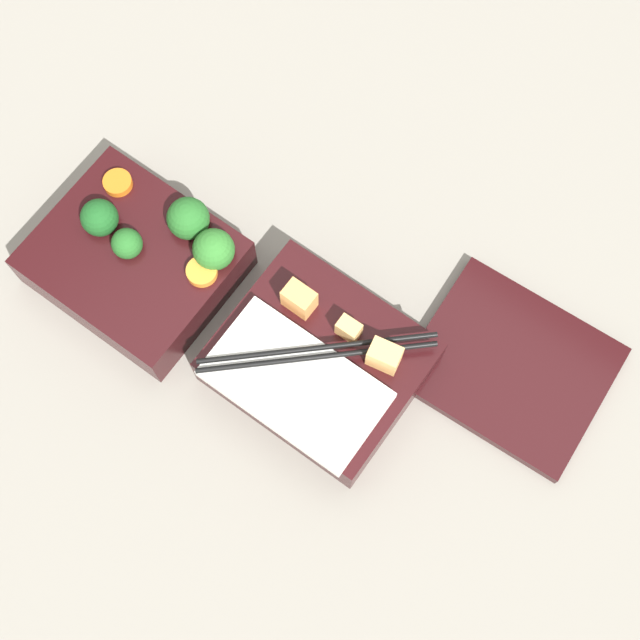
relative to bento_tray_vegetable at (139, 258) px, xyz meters
name	(u,v)px	position (x,y,z in m)	size (l,w,h in m)	color
ground_plane	(239,313)	(0.11, 0.02, -0.03)	(3.00, 3.00, 0.00)	gray
bento_tray_vegetable	(139,258)	(0.00, 0.00, 0.00)	(0.18, 0.16, 0.08)	black
bento_tray_rice	(315,367)	(0.21, 0.01, 0.00)	(0.18, 0.16, 0.08)	black
bento_lid	(512,366)	(0.35, 0.13, -0.02)	(0.18, 0.15, 0.01)	black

